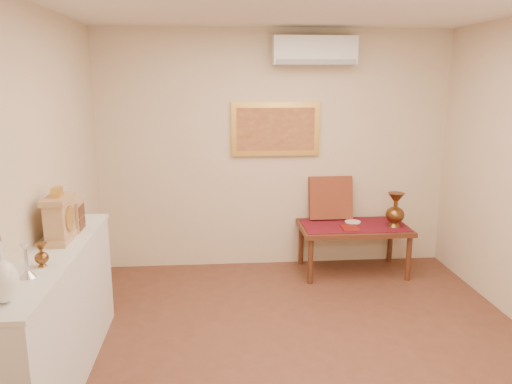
{
  "coord_description": "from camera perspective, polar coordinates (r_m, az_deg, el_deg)",
  "views": [
    {
      "loc": [
        -0.68,
        -3.37,
        2.16
      ],
      "look_at": [
        -0.31,
        1.15,
        1.12
      ],
      "focal_mm": 35.0,
      "sensor_mm": 36.0,
      "label": 1
    }
  ],
  "objects": [
    {
      "name": "plate",
      "position": [
        5.79,
        10.99,
        -3.37
      ],
      "size": [
        0.18,
        0.18,
        0.01
      ],
      "primitive_type": "cylinder",
      "color": "white",
      "rests_on": "table_cloth"
    },
    {
      "name": "wooden_chest",
      "position": [
        4.18,
        -20.28,
        -2.57
      ],
      "size": [
        0.16,
        0.21,
        0.24
      ],
      "color": "tan",
      "rests_on": "display_ledge"
    },
    {
      "name": "cushion",
      "position": [
        5.84,
        8.51,
        -0.65
      ],
      "size": [
        0.5,
        0.2,
        0.51
      ],
      "primitive_type": "cube",
      "rotation": [
        -0.21,
        0.0,
        0.0
      ],
      "color": "#5C1214",
      "rests_on": "table_cloth"
    },
    {
      "name": "low_table",
      "position": [
        5.72,
        11.07,
        -4.4
      ],
      "size": [
        1.2,
        0.7,
        0.55
      ],
      "color": "#532A18",
      "rests_on": "floor"
    },
    {
      "name": "mantel_clock",
      "position": [
        3.94,
        -21.53,
        -2.82
      ],
      "size": [
        0.17,
        0.36,
        0.41
      ],
      "color": "tan",
      "rests_on": "display_ledge"
    },
    {
      "name": "brass_urn_small",
      "position": [
        3.48,
        -23.36,
        -6.26
      ],
      "size": [
        0.09,
        0.09,
        0.2
      ],
      "primitive_type": null,
      "color": "brown",
      "rests_on": "display_ledge"
    },
    {
      "name": "table_cloth",
      "position": [
        5.7,
        11.1,
        -3.74
      ],
      "size": [
        1.14,
        0.59,
        0.01
      ],
      "primitive_type": "cube",
      "color": "maroon",
      "rests_on": "low_table"
    },
    {
      "name": "ac_unit",
      "position": [
        5.6,
        6.68,
        15.75
      ],
      "size": [
        0.9,
        0.25,
        0.3
      ],
      "color": "silver",
      "rests_on": "wall_back"
    },
    {
      "name": "candlestick",
      "position": [
        3.33,
        -24.78,
        -7.13
      ],
      "size": [
        0.1,
        0.1,
        0.21
      ],
      "primitive_type": null,
      "color": "silver",
      "rests_on": "display_ledge"
    },
    {
      "name": "wall_back",
      "position": [
        5.72,
        2.19,
        4.73
      ],
      "size": [
        4.0,
        0.02,
        2.7
      ],
      "primitive_type": "cube",
      "color": "beige",
      "rests_on": "ground"
    },
    {
      "name": "wall_left",
      "position": [
        3.71,
        -25.41,
        -0.99
      ],
      "size": [
        0.02,
        4.5,
        2.7
      ],
      "primitive_type": "cube",
      "color": "beige",
      "rests_on": "ground"
    },
    {
      "name": "floor",
      "position": [
        4.06,
        6.05,
        -19.34
      ],
      "size": [
        4.5,
        4.5,
        0.0
      ],
      "primitive_type": "plane",
      "color": "brown",
      "rests_on": "ground"
    },
    {
      "name": "menu",
      "position": [
        5.55,
        10.72,
        -4.07
      ],
      "size": [
        0.19,
        0.26,
        0.01
      ],
      "primitive_type": "cube",
      "rotation": [
        0.0,
        0.0,
        -0.04
      ],
      "color": "maroon",
      "rests_on": "table_cloth"
    },
    {
      "name": "brass_urn_tall",
      "position": [
        5.68,
        15.66,
        -1.56
      ],
      "size": [
        0.21,
        0.21,
        0.46
      ],
      "primitive_type": null,
      "color": "brown",
      "rests_on": "table_cloth"
    },
    {
      "name": "painting",
      "position": [
        5.66,
        2.24,
        7.19
      ],
      "size": [
        1.0,
        0.06,
        0.6
      ],
      "color": "gold",
      "rests_on": "wall_back"
    },
    {
      "name": "display_ledge",
      "position": [
        3.93,
        -21.73,
        -13.22
      ],
      "size": [
        0.37,
        2.02,
        0.98
      ],
      "color": "silver",
      "rests_on": "floor"
    }
  ]
}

